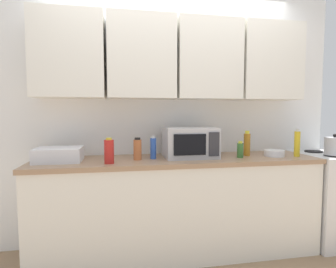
% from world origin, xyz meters
% --- Properties ---
extents(wall_back_with_cabinets, '(3.46, 0.38, 2.60)m').
position_xyz_m(wall_back_with_cabinets, '(0.00, -0.07, 1.58)').
color(wall_back_with_cabinets, white).
rests_on(wall_back_with_cabinets, ground_plane).
extents(counter_run, '(2.59, 0.63, 0.90)m').
position_xyz_m(counter_run, '(0.00, -0.30, 0.45)').
color(counter_run, white).
rests_on(counter_run, ground_plane).
extents(stove_range, '(0.76, 0.64, 0.91)m').
position_xyz_m(stove_range, '(1.68, -0.32, 0.45)').
color(stove_range, silver).
rests_on(stove_range, ground_plane).
extents(kettle, '(0.18, 0.18, 0.20)m').
position_xyz_m(kettle, '(1.51, -0.46, 1.00)').
color(kettle, '#B2B2B7').
rests_on(kettle, stove_range).
extents(microwave, '(0.48, 0.37, 0.28)m').
position_xyz_m(microwave, '(0.12, -0.28, 1.04)').
color(microwave, '#B7B7BC').
rests_on(microwave, counter_run).
extents(dish_rack, '(0.38, 0.30, 0.12)m').
position_xyz_m(dish_rack, '(-1.04, -0.30, 0.96)').
color(dish_rack, silver).
rests_on(dish_rack, counter_run).
extents(bottle_spice_jar, '(0.07, 0.07, 0.20)m').
position_xyz_m(bottle_spice_jar, '(-0.37, -0.33, 0.99)').
color(bottle_spice_jar, '#BC6638').
rests_on(bottle_spice_jar, counter_run).
extents(bottle_blue_cleaner, '(0.05, 0.05, 0.21)m').
position_xyz_m(bottle_blue_cleaner, '(-0.23, -0.30, 1.00)').
color(bottle_blue_cleaner, '#2D56B7').
rests_on(bottle_blue_cleaner, counter_run).
extents(bottle_green_oil, '(0.06, 0.06, 0.15)m').
position_xyz_m(bottle_green_oil, '(0.58, -0.39, 0.97)').
color(bottle_green_oil, '#386B2D').
rests_on(bottle_green_oil, counter_run).
extents(bottle_yellow_mustard, '(0.05, 0.05, 0.26)m').
position_xyz_m(bottle_yellow_mustard, '(1.14, -0.41, 1.02)').
color(bottle_yellow_mustard, gold).
rests_on(bottle_yellow_mustard, counter_run).
extents(bottle_red_sauce, '(0.08, 0.08, 0.21)m').
position_xyz_m(bottle_red_sauce, '(-0.62, -0.47, 1.00)').
color(bottle_red_sauce, red).
rests_on(bottle_red_sauce, counter_run).
extents(bottle_amber_vinegar, '(0.06, 0.06, 0.24)m').
position_xyz_m(bottle_amber_vinegar, '(0.69, -0.28, 1.01)').
color(bottle_amber_vinegar, '#AD701E').
rests_on(bottle_amber_vinegar, counter_run).
extents(bowl_ceramic_small, '(0.19, 0.19, 0.06)m').
position_xyz_m(bowl_ceramic_small, '(0.94, -0.37, 0.93)').
color(bowl_ceramic_small, silver).
rests_on(bowl_ceramic_small, counter_run).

